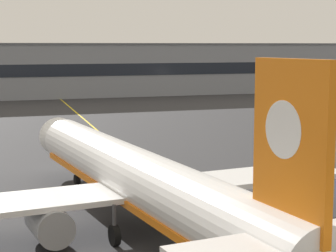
% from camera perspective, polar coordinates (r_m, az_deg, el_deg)
% --- Properties ---
extents(taxiway_centreline, '(9.70, 179.77, 0.01)m').
position_cam_1_polar(taxiway_centreline, '(56.28, -1.69, -4.75)').
color(taxiway_centreline, yellow).
rests_on(taxiway_centreline, ground).
extents(airliner_foreground, '(32.34, 41.50, 11.65)m').
position_cam_1_polar(airliner_foreground, '(38.98, -2.54, -5.32)').
color(airliner_foreground, white).
rests_on(airliner_foreground, ground).
extents(terminal_building, '(156.12, 12.40, 12.66)m').
position_cam_1_polar(terminal_building, '(142.34, -11.82, 5.23)').
color(terminal_building, gray).
rests_on(terminal_building, ground).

